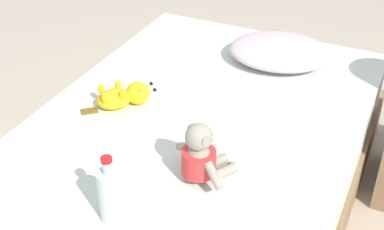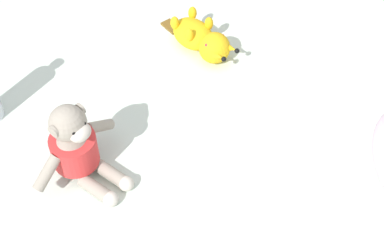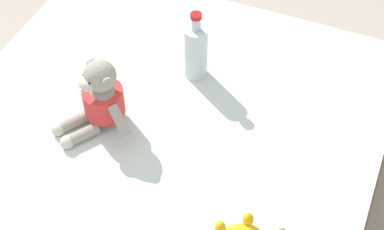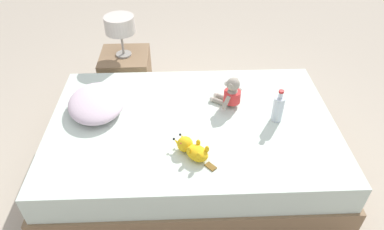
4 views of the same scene
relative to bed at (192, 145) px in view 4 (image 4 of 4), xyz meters
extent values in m
plane|color=#B7A893|center=(0.00, 0.00, -0.24)|extent=(16.00, 16.00, 0.00)
cube|color=#846647|center=(0.00, 0.00, -0.11)|extent=(1.33, 2.05, 0.26)
cube|color=silver|center=(0.00, 0.00, 0.13)|extent=(1.29, 1.98, 0.22)
ellipsoid|color=silver|center=(0.15, 0.68, 0.30)|extent=(0.56, 0.49, 0.12)
ellipsoid|color=#9E9384|center=(0.16, -0.30, 0.32)|extent=(0.15, 0.14, 0.15)
cylinder|color=red|center=(0.16, -0.30, 0.32)|extent=(0.17, 0.17, 0.09)
sphere|color=#9E9384|center=(0.16, -0.30, 0.43)|extent=(0.10, 0.10, 0.10)
ellipsoid|color=beige|center=(0.19, -0.26, 0.42)|extent=(0.08, 0.07, 0.04)
sphere|color=black|center=(0.17, -0.25, 0.44)|extent=(0.01, 0.01, 0.01)
sphere|color=black|center=(0.20, -0.27, 0.44)|extent=(0.01, 0.01, 0.01)
cylinder|color=#9E9384|center=(0.13, -0.27, 0.44)|extent=(0.02, 0.03, 0.03)
cylinder|color=#9E9384|center=(0.20, -0.32, 0.44)|extent=(0.02, 0.03, 0.03)
cylinder|color=#9E9384|center=(0.09, -0.24, 0.33)|extent=(0.10, 0.08, 0.08)
cylinder|color=#9E9384|center=(0.24, -0.35, 0.33)|extent=(0.10, 0.08, 0.08)
cylinder|color=#9E9384|center=(0.19, -0.20, 0.26)|extent=(0.09, 0.10, 0.04)
cylinder|color=#9E9384|center=(0.24, -0.23, 0.26)|extent=(0.09, 0.10, 0.04)
sphere|color=beige|center=(0.22, -0.16, 0.26)|extent=(0.04, 0.04, 0.04)
sphere|color=beige|center=(0.27, -0.19, 0.26)|extent=(0.04, 0.04, 0.04)
ellipsoid|color=yellow|center=(-0.36, -0.02, 0.28)|extent=(0.18, 0.18, 0.08)
sphere|color=yellow|center=(-0.29, 0.05, 0.29)|extent=(0.10, 0.10, 0.10)
cone|color=yellow|center=(-0.28, 0.10, 0.30)|extent=(0.07, 0.06, 0.05)
sphere|color=black|center=(-0.26, 0.12, 0.31)|extent=(0.02, 0.02, 0.02)
cone|color=yellow|center=(-0.24, 0.06, 0.30)|extent=(0.07, 0.06, 0.05)
sphere|color=black|center=(-0.22, 0.08, 0.31)|extent=(0.02, 0.02, 0.02)
sphere|color=red|center=(-0.31, 0.08, 0.32)|extent=(0.02, 0.02, 0.02)
sphere|color=red|center=(-0.26, 0.03, 0.32)|extent=(0.02, 0.02, 0.02)
ellipsoid|color=yellow|center=(-0.37, 0.03, 0.32)|extent=(0.04, 0.04, 0.05)
ellipsoid|color=yellow|center=(-0.31, -0.03, 0.32)|extent=(0.04, 0.04, 0.05)
ellipsoid|color=yellow|center=(-0.42, -0.02, 0.32)|extent=(0.04, 0.04, 0.05)
ellipsoid|color=yellow|center=(-0.36, -0.08, 0.32)|extent=(0.04, 0.04, 0.05)
cube|color=brown|center=(-0.44, -0.09, 0.25)|extent=(0.08, 0.08, 0.01)
cylinder|color=silver|center=(-0.01, -0.59, 0.34)|extent=(0.08, 0.08, 0.19)
cylinder|color=silver|center=(-0.01, -0.59, 0.45)|extent=(0.03, 0.03, 0.05)
cylinder|color=red|center=(-0.01, -0.59, 0.48)|extent=(0.04, 0.04, 0.01)
cube|color=#846647|center=(0.95, 0.58, 0.00)|extent=(0.44, 0.44, 0.47)
cylinder|color=gray|center=(0.95, 0.58, 0.24)|extent=(0.14, 0.14, 0.02)
cylinder|color=gray|center=(0.95, 0.58, 0.36)|extent=(0.02, 0.02, 0.21)
cylinder|color=beige|center=(0.95, 0.58, 0.53)|extent=(0.26, 0.26, 0.14)
camera|label=1|loc=(0.76, -1.62, 1.48)|focal=49.84mm
camera|label=2|loc=(1.06, 0.06, 1.49)|focal=53.51mm
camera|label=3|loc=(-0.56, 0.75, 1.64)|focal=57.18mm
camera|label=4|loc=(-1.84, 0.07, 1.80)|focal=32.31mm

